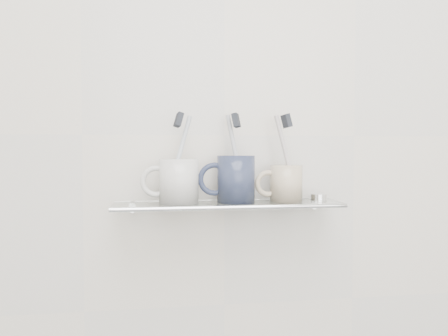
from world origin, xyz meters
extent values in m
plane|color=beige|center=(0.00, 1.10, 1.25)|extent=(2.50, 0.00, 2.50)
cube|color=silver|center=(0.00, 1.04, 1.10)|extent=(0.50, 0.12, 0.01)
cylinder|color=silver|center=(0.00, 0.98, 1.10)|extent=(0.50, 0.01, 0.01)
cylinder|color=silver|center=(-0.21, 1.09, 1.09)|extent=(0.02, 0.03, 0.02)
cylinder|color=silver|center=(0.21, 1.09, 1.09)|extent=(0.02, 0.03, 0.02)
cylinder|color=silver|center=(-0.11, 1.04, 1.15)|extent=(0.09, 0.09, 0.10)
torus|color=silver|center=(-0.16, 1.04, 1.15)|extent=(0.07, 0.01, 0.07)
cylinder|color=silver|center=(-0.11, 1.04, 1.20)|extent=(0.06, 0.05, 0.18)
cube|color=#22252C|center=(-0.11, 1.04, 1.28)|extent=(0.02, 0.03, 0.04)
cylinder|color=#1E273B|center=(0.02, 1.04, 1.15)|extent=(0.10, 0.10, 0.10)
torus|color=#1E273B|center=(-0.03, 1.04, 1.15)|extent=(0.07, 0.01, 0.07)
cylinder|color=#A5A6A8|center=(0.02, 1.04, 1.20)|extent=(0.05, 0.04, 0.19)
cube|color=#22252C|center=(0.02, 1.04, 1.28)|extent=(0.03, 0.03, 0.03)
cylinder|color=beige|center=(0.13, 1.04, 1.14)|extent=(0.07, 0.07, 0.08)
torus|color=beige|center=(0.09, 1.04, 1.14)|extent=(0.06, 0.01, 0.06)
cylinder|color=beige|center=(0.13, 1.04, 1.20)|extent=(0.06, 0.02, 0.19)
cube|color=#22252C|center=(0.13, 1.04, 1.28)|extent=(0.02, 0.03, 0.03)
cylinder|color=silver|center=(0.21, 1.04, 1.11)|extent=(0.04, 0.04, 0.02)
camera|label=1|loc=(-0.15, 0.09, 1.21)|focal=35.00mm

